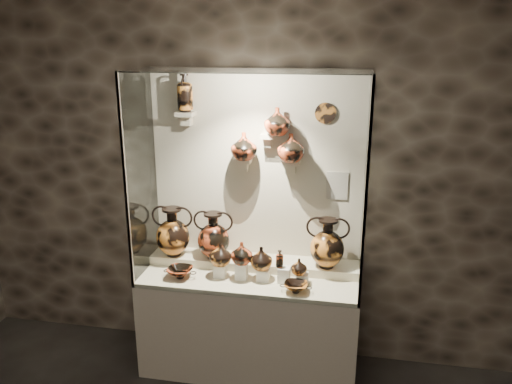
% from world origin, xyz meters
% --- Properties ---
extents(wall_back, '(5.00, 0.02, 3.20)m').
position_xyz_m(wall_back, '(0.00, 2.50, 1.60)').
color(wall_back, black).
rests_on(wall_back, ground).
extents(plinth, '(1.70, 0.60, 0.80)m').
position_xyz_m(plinth, '(0.00, 2.18, 0.40)').
color(plinth, '#C0B39A').
rests_on(plinth, floor).
extents(front_tier, '(1.68, 0.58, 0.03)m').
position_xyz_m(front_tier, '(0.00, 2.18, 0.82)').
color(front_tier, beige).
rests_on(front_tier, plinth).
extents(rear_tier, '(1.70, 0.25, 0.10)m').
position_xyz_m(rear_tier, '(0.00, 2.35, 0.85)').
color(rear_tier, beige).
rests_on(rear_tier, plinth).
extents(back_panel, '(1.70, 0.03, 1.60)m').
position_xyz_m(back_panel, '(0.00, 2.50, 1.60)').
color(back_panel, '#C0B39A').
rests_on(back_panel, plinth).
extents(glass_front, '(1.70, 0.01, 1.60)m').
position_xyz_m(glass_front, '(0.00, 1.88, 1.60)').
color(glass_front, white).
rests_on(glass_front, plinth).
extents(glass_left, '(0.01, 0.60, 1.60)m').
position_xyz_m(glass_left, '(-0.85, 2.18, 1.60)').
color(glass_left, white).
rests_on(glass_left, plinth).
extents(glass_right, '(0.01, 0.60, 1.60)m').
position_xyz_m(glass_right, '(0.85, 2.18, 1.60)').
color(glass_right, white).
rests_on(glass_right, plinth).
extents(glass_top, '(1.70, 0.60, 0.01)m').
position_xyz_m(glass_top, '(0.00, 2.18, 2.40)').
color(glass_top, white).
rests_on(glass_top, back_panel).
extents(frame_post_left, '(0.02, 0.02, 1.60)m').
position_xyz_m(frame_post_left, '(-0.84, 1.89, 1.60)').
color(frame_post_left, gray).
rests_on(frame_post_left, plinth).
extents(frame_post_right, '(0.02, 0.02, 1.60)m').
position_xyz_m(frame_post_right, '(0.84, 1.89, 1.60)').
color(frame_post_right, gray).
rests_on(frame_post_right, plinth).
extents(pedestal_a, '(0.09, 0.09, 0.10)m').
position_xyz_m(pedestal_a, '(-0.22, 2.13, 0.88)').
color(pedestal_a, white).
rests_on(pedestal_a, front_tier).
extents(pedestal_b, '(0.09, 0.09, 0.13)m').
position_xyz_m(pedestal_b, '(-0.05, 2.13, 0.90)').
color(pedestal_b, white).
rests_on(pedestal_b, front_tier).
extents(pedestal_c, '(0.09, 0.09, 0.09)m').
position_xyz_m(pedestal_c, '(0.12, 2.13, 0.88)').
color(pedestal_c, white).
rests_on(pedestal_c, front_tier).
extents(pedestal_d, '(0.09, 0.09, 0.12)m').
position_xyz_m(pedestal_d, '(0.28, 2.13, 0.89)').
color(pedestal_d, white).
rests_on(pedestal_d, front_tier).
extents(pedestal_e, '(0.09, 0.09, 0.08)m').
position_xyz_m(pedestal_e, '(0.42, 2.13, 0.87)').
color(pedestal_e, white).
rests_on(pedestal_e, front_tier).
extents(bracket_ul, '(0.14, 0.12, 0.04)m').
position_xyz_m(bracket_ul, '(-0.55, 2.42, 2.05)').
color(bracket_ul, '#C0B39A').
rests_on(bracket_ul, back_panel).
extents(bracket_ca, '(0.14, 0.12, 0.04)m').
position_xyz_m(bracket_ca, '(-0.10, 2.42, 1.70)').
color(bracket_ca, '#C0B39A').
rests_on(bracket_ca, back_panel).
extents(bracket_cb, '(0.10, 0.12, 0.04)m').
position_xyz_m(bracket_cb, '(0.10, 2.42, 1.90)').
color(bracket_cb, '#C0B39A').
rests_on(bracket_cb, back_panel).
extents(bracket_cc, '(0.14, 0.12, 0.04)m').
position_xyz_m(bracket_cc, '(0.28, 2.42, 1.70)').
color(bracket_cc, '#C0B39A').
rests_on(bracket_cc, back_panel).
extents(amphora_left, '(0.39, 0.39, 0.41)m').
position_xyz_m(amphora_left, '(-0.66, 2.31, 1.11)').
color(amphora_left, orange).
rests_on(amphora_left, rear_tier).
extents(amphora_mid, '(0.40, 0.40, 0.39)m').
position_xyz_m(amphora_mid, '(-0.32, 2.31, 1.09)').
color(amphora_mid, '#BC4421').
rests_on(amphora_mid, rear_tier).
extents(amphora_right, '(0.36, 0.36, 0.40)m').
position_xyz_m(amphora_right, '(0.59, 2.31, 1.10)').
color(amphora_right, orange).
rests_on(amphora_right, rear_tier).
extents(jug_a, '(0.21, 0.21, 0.18)m').
position_xyz_m(jug_a, '(-0.22, 2.13, 1.02)').
color(jug_a, orange).
rests_on(jug_a, pedestal_a).
extents(jug_b, '(0.20, 0.20, 0.17)m').
position_xyz_m(jug_b, '(-0.05, 2.12, 1.05)').
color(jug_b, '#BC4421').
rests_on(jug_b, pedestal_b).
extents(jug_c, '(0.21, 0.21, 0.18)m').
position_xyz_m(jug_c, '(0.10, 2.14, 1.01)').
color(jug_c, orange).
rests_on(jug_c, pedestal_c).
extents(jug_e, '(0.13, 0.13, 0.13)m').
position_xyz_m(jug_e, '(0.39, 2.11, 0.97)').
color(jug_e, orange).
rests_on(jug_e, pedestal_e).
extents(lekythos_small, '(0.09, 0.09, 0.16)m').
position_xyz_m(lekythos_small, '(0.25, 2.13, 1.03)').
color(lekythos_small, '#BC4421').
rests_on(lekythos_small, pedestal_d).
extents(kylix_left, '(0.29, 0.26, 0.10)m').
position_xyz_m(kylix_left, '(-0.52, 2.05, 0.88)').
color(kylix_left, '#BC4421').
rests_on(kylix_left, front_tier).
extents(kylix_right, '(0.24, 0.21, 0.09)m').
position_xyz_m(kylix_right, '(0.39, 1.98, 0.87)').
color(kylix_right, orange).
rests_on(kylix_right, front_tier).
extents(lekythos_tall, '(0.16, 0.16, 0.33)m').
position_xyz_m(lekythos_tall, '(-0.54, 2.40, 2.23)').
color(lekythos_tall, orange).
rests_on(lekythos_tall, bracket_ul).
extents(ovoid_vase_a, '(0.23, 0.23, 0.21)m').
position_xyz_m(ovoid_vase_a, '(-0.08, 2.37, 1.82)').
color(ovoid_vase_a, '#BC4421').
rests_on(ovoid_vase_a, bracket_ca).
extents(ovoid_vase_b, '(0.22, 0.22, 0.21)m').
position_xyz_m(ovoid_vase_b, '(0.18, 2.37, 2.02)').
color(ovoid_vase_b, '#BC4421').
rests_on(ovoid_vase_b, bracket_cb).
extents(ovoid_vase_c, '(0.24, 0.24, 0.21)m').
position_xyz_m(ovoid_vase_c, '(0.29, 2.37, 1.82)').
color(ovoid_vase_c, '#BC4421').
rests_on(ovoid_vase_c, bracket_cc).
extents(wall_plate, '(0.16, 0.02, 0.16)m').
position_xyz_m(wall_plate, '(0.53, 2.47, 2.08)').
color(wall_plate, '#A15C1F').
rests_on(wall_plate, back_panel).
extents(info_placard, '(0.17, 0.01, 0.22)m').
position_xyz_m(info_placard, '(0.64, 2.47, 1.52)').
color(info_placard, beige).
rests_on(info_placard, back_panel).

